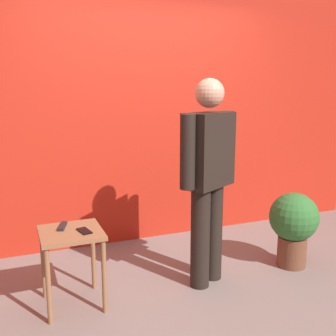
{
  "coord_description": "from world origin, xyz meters",
  "views": [
    {
      "loc": [
        -1.36,
        -2.44,
        1.6
      ],
      "look_at": [
        -0.15,
        0.55,
        0.95
      ],
      "focal_mm": 42.25,
      "sensor_mm": 36.0,
      "label": 1
    }
  ],
  "objects_px": {
    "cell_phone": "(84,231)",
    "potted_plant": "(293,223)",
    "standing_person": "(208,172)",
    "side_table": "(72,245)",
    "tv_remote": "(62,226)"
  },
  "relations": [
    {
      "from": "standing_person",
      "to": "tv_remote",
      "type": "distance_m",
      "value": 1.2
    },
    {
      "from": "side_table",
      "to": "tv_remote",
      "type": "xyz_separation_m",
      "value": [
        -0.05,
        0.1,
        0.12
      ]
    },
    {
      "from": "side_table",
      "to": "cell_phone",
      "type": "height_order",
      "value": "cell_phone"
    },
    {
      "from": "potted_plant",
      "to": "tv_remote",
      "type": "bearing_deg",
      "value": 175.26
    },
    {
      "from": "tv_remote",
      "to": "potted_plant",
      "type": "bearing_deg",
      "value": 12.51
    },
    {
      "from": "cell_phone",
      "to": "side_table",
      "type": "bearing_deg",
      "value": 137.48
    },
    {
      "from": "side_table",
      "to": "cell_phone",
      "type": "distance_m",
      "value": 0.15
    },
    {
      "from": "potted_plant",
      "to": "standing_person",
      "type": "bearing_deg",
      "value": 178.56
    },
    {
      "from": "side_table",
      "to": "potted_plant",
      "type": "bearing_deg",
      "value": -2.04
    },
    {
      "from": "cell_phone",
      "to": "potted_plant",
      "type": "height_order",
      "value": "potted_plant"
    },
    {
      "from": "standing_person",
      "to": "cell_phone",
      "type": "distance_m",
      "value": 1.06
    },
    {
      "from": "cell_phone",
      "to": "tv_remote",
      "type": "height_order",
      "value": "tv_remote"
    },
    {
      "from": "potted_plant",
      "to": "side_table",
      "type": "bearing_deg",
      "value": 177.96
    },
    {
      "from": "standing_person",
      "to": "potted_plant",
      "type": "distance_m",
      "value": 1.02
    },
    {
      "from": "cell_phone",
      "to": "standing_person",
      "type": "bearing_deg",
      "value": -12.15
    }
  ]
}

